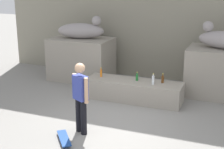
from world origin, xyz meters
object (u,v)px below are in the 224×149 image
at_px(bottle_brown, 163,79).
at_px(statue_reclining_left, 82,30).
at_px(bottle_green, 137,77).
at_px(skater, 81,95).
at_px(bottle_clear, 153,80).
at_px(skateboard, 64,138).
at_px(bottle_orange, 101,73).
at_px(statue_reclining_right, 224,39).

bearing_deg(bottle_brown, statue_reclining_left, 159.09).
bearing_deg(bottle_green, skater, -101.53).
distance_m(statue_reclining_left, bottle_clear, 3.42).
relative_size(skateboard, bottle_green, 2.92).
relative_size(skater, bottle_brown, 6.15).
bearing_deg(bottle_clear, statue_reclining_left, 153.60).
bearing_deg(skateboard, skater, -56.88).
bearing_deg(bottle_orange, bottle_green, 1.27).
distance_m(statue_reclining_right, bottle_clear, 2.46).
distance_m(skateboard, bottle_brown, 3.51).
distance_m(skater, bottle_brown, 2.92).
height_order(statue_reclining_left, statue_reclining_right, same).
distance_m(statue_reclining_right, skater, 4.78).
relative_size(statue_reclining_left, bottle_green, 6.57).
distance_m(statue_reclining_left, bottle_brown, 3.51).
height_order(bottle_clear, bottle_brown, bottle_clear).
height_order(statue_reclining_right, skateboard, statue_reclining_right).
xyz_separation_m(skateboard, bottle_brown, (1.43, 3.14, 0.63)).
bearing_deg(bottle_orange, skateboard, -81.89).
relative_size(statue_reclining_right, skateboard, 2.25).
relative_size(statue_reclining_left, skater, 1.01).
bearing_deg(skater, statue_reclining_right, -97.51).
distance_m(bottle_brown, bottle_green, 0.75).
xyz_separation_m(skateboard, bottle_green, (0.69, 3.08, 0.62)).
height_order(statue_reclining_left, bottle_brown, statue_reclining_left).
distance_m(skater, bottle_orange, 2.61).
bearing_deg(statue_reclining_right, bottle_orange, 33.77).
xyz_separation_m(bottle_brown, bottle_green, (-0.74, -0.07, -0.01)).
distance_m(skater, bottle_green, 2.62).
xyz_separation_m(statue_reclining_left, statue_reclining_right, (4.63, -0.00, 0.00)).
bearing_deg(bottle_green, skateboard, -102.63).
height_order(statue_reclining_right, bottle_orange, statue_reclining_right).
bearing_deg(skater, bottle_orange, -48.24).
distance_m(bottle_green, bottle_orange, 1.13).
bearing_deg(bottle_clear, skateboard, -112.91).
xyz_separation_m(statue_reclining_right, bottle_brown, (-1.50, -1.20, -1.04)).
bearing_deg(skater, bottle_green, -73.18).
bearing_deg(statue_reclining_right, bottle_green, 42.24).
relative_size(statue_reclining_left, bottle_brown, 6.21).
distance_m(skateboard, bottle_orange, 3.15).
distance_m(statue_reclining_right, skateboard, 5.50).
relative_size(bottle_clear, bottle_green, 1.24).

